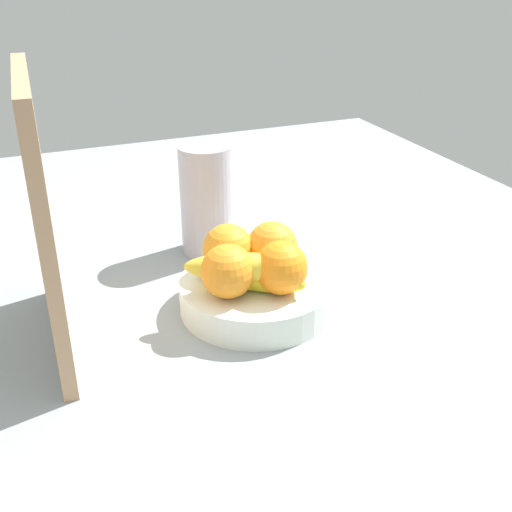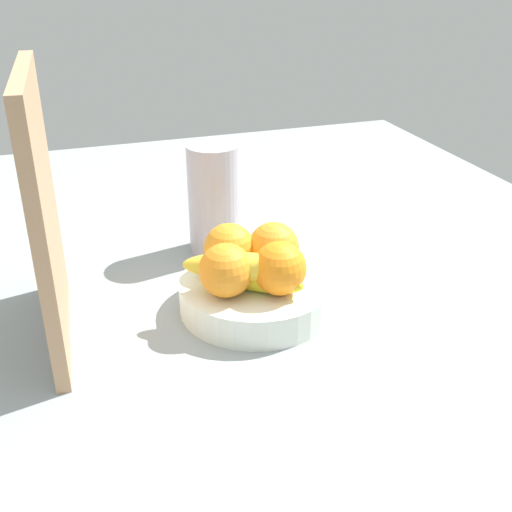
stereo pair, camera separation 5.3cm
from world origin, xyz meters
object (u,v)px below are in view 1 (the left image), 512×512
Objects in this scene: orange_center at (228,271)px; thermos_tumbler at (206,200)px; orange_front_left at (272,247)px; orange_front_right at (228,249)px; fruit_bowl at (256,294)px; jar_lid at (274,236)px; orange_back_left at (281,268)px; cutting_board at (44,219)px; banana_bunch at (247,271)px.

orange_center is 24.26cm from thermos_tumbler.
orange_front_right is at bearing 75.09° from orange_front_left.
fruit_bowl is 1.18× the size of thermos_tumbler.
orange_front_left is 1.18× the size of jar_lid.
orange_back_left reaches higher than jar_lid.
orange_front_left is at bearing -87.76° from cutting_board.
orange_back_left is at bearing -174.70° from thermos_tumbler.
orange_front_left is 0.40× the size of thermos_tumbler.
fruit_bowl is at bearing -64.79° from orange_center.
banana_bunch is at bearing 148.06° from jar_lid.
cutting_board is at bearing 92.90° from orange_front_right.
jar_lid is at bearing -24.67° from orange_front_left.
fruit_bowl is 2.97× the size of orange_back_left.
cutting_board is at bearing 79.02° from banana_bunch.
orange_back_left is 0.21× the size of cutting_board.
orange_back_left is at bearing -149.45° from orange_front_right.
cutting_board reaches higher than orange_front_right.
orange_front_right is 1.00× the size of orange_center.
orange_center is at bearing 159.56° from orange_front_right.
orange_center is 2.96cm from banana_bunch.
cutting_board is 5.59× the size of jar_lid.
orange_front_right is (3.92, 2.84, 6.16)cm from fruit_bowl.
orange_front_right is at bearing -20.44° from orange_center.
cutting_board is (-1.26, 24.86, 9.48)cm from orange_front_right.
orange_center is at bearing 75.80° from orange_back_left.
banana_bunch is (2.02, 4.34, -0.70)cm from orange_back_left.
orange_center is at bearing 143.44° from jar_lid.
cutting_board is (2.66, 27.70, 15.64)cm from fruit_bowl.
fruit_bowl is 3.51× the size of jar_lid.
fruit_bowl reaches higher than jar_lid.
orange_front_left is at bearing -61.76° from orange_center.
orange_front_left is 9.90cm from orange_center.
orange_back_left is 31.94cm from cutting_board.
orange_back_left reaches higher than banana_bunch.
fruit_bowl is 7.77cm from orange_back_left.
thermos_tumbler is 15.20cm from jar_lid.
thermos_tumbler is (19.07, 3.88, 1.01)cm from orange_front_left.
fruit_bowl is at bearing -46.00° from banana_bunch.
orange_center is at bearing 93.84° from banana_bunch.
orange_front_left is 6.68cm from orange_back_left.
thermos_tumbler is at bearing -52.67° from cutting_board.
orange_back_left is at bearing 158.19° from jar_lid.
thermos_tumbler is at bearing 11.50° from orange_front_left.
orange_front_left is 32.62cm from cutting_board.
jar_lid is at bearing -21.81° from orange_back_left.
banana_bunch is (-4.49, 5.85, -0.70)cm from orange_front_left.
fruit_bowl is 22.48cm from thermos_tumbler.
jar_lid is (-0.50, -12.41, -8.76)cm from thermos_tumbler.
thermos_tumbler reaches higher than orange_back_left.
jar_lid is at bearing -62.43° from cutting_board.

